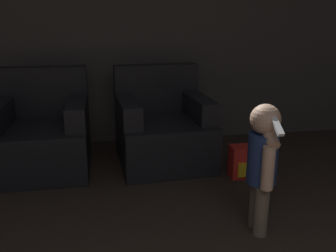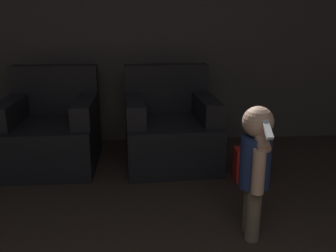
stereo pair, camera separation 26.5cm
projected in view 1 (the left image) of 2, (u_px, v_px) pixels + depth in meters
wall_back at (136, 18)px, 3.80m from camera, size 8.40×0.05×2.60m
armchair_left at (42, 135)px, 3.30m from camera, size 0.82×0.86×0.87m
armchair_right at (163, 129)px, 3.47m from camera, size 0.86×0.91×0.87m
person_toddler at (263, 159)px, 2.26m from camera, size 0.18×0.33×0.83m
toy_backpack at (245, 162)px, 3.16m from camera, size 0.26×0.17×0.27m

